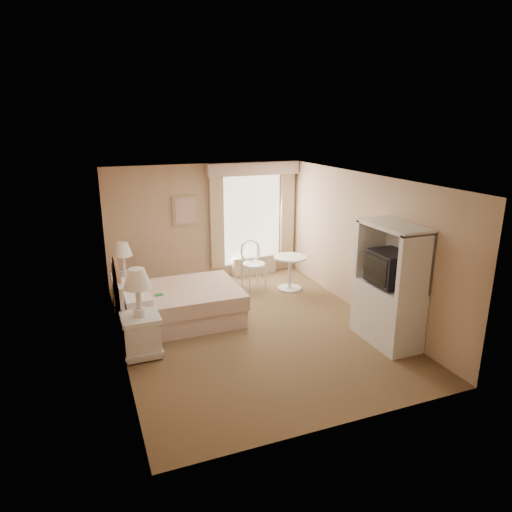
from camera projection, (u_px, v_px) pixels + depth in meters
name	position (u px, v px, depth m)	size (l,w,h in m)	color
room	(252.00, 257.00, 7.32)	(4.21, 5.51, 2.51)	brown
window	(253.00, 216.00, 10.03)	(2.05, 0.22, 2.51)	white
framed_art	(185.00, 211.00, 9.50)	(0.52, 0.04, 0.62)	tan
bed	(175.00, 303.00, 7.85)	(2.05, 1.53, 1.35)	tan
nightstand_near	(141.00, 324.00, 6.65)	(0.55, 0.55, 1.33)	silver
nightstand_far	(125.00, 281.00, 8.57)	(0.49, 0.49, 1.19)	silver
round_table	(290.00, 267.00, 9.33)	(0.66, 0.66, 0.70)	silver
cafe_chair	(252.00, 260.00, 9.48)	(0.52, 0.52, 0.98)	silver
armoire	(389.00, 294.00, 7.02)	(0.57, 1.14, 1.89)	silver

